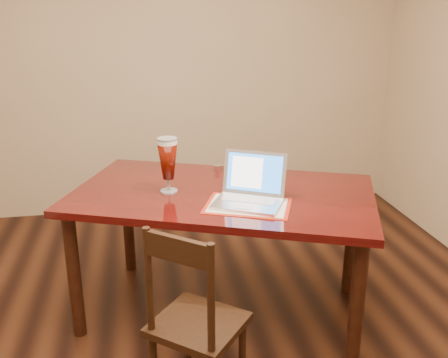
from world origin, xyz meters
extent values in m
cube|color=tan|center=(0.00, 2.50, 1.35)|extent=(4.50, 0.01, 2.70)
cube|color=#490B09|center=(0.28, 0.65, 0.80)|extent=(2.00, 1.57, 0.04)
cylinder|color=black|center=(-0.60, 0.57, 0.39)|extent=(0.08, 0.08, 0.78)
cylinder|color=black|center=(0.87, -0.02, 0.39)|extent=(0.08, 0.08, 0.78)
cylinder|color=black|center=(-0.30, 1.32, 0.39)|extent=(0.08, 0.08, 0.78)
cylinder|color=black|center=(1.17, 0.74, 0.39)|extent=(0.08, 0.08, 0.78)
cube|color=#AB220F|center=(0.38, 0.40, 0.82)|extent=(0.55, 0.48, 0.00)
cube|color=beige|center=(0.38, 0.40, 0.83)|extent=(0.49, 0.42, 0.00)
cube|color=silver|center=(0.38, 0.40, 0.84)|extent=(0.43, 0.39, 0.02)
cube|color=silver|center=(0.40, 0.45, 0.84)|extent=(0.31, 0.24, 0.00)
cube|color=silver|center=(0.34, 0.34, 0.84)|extent=(0.11, 0.10, 0.00)
cube|color=silver|center=(0.45, 0.54, 0.96)|extent=(0.35, 0.23, 0.24)
cube|color=blue|center=(0.45, 0.54, 0.97)|extent=(0.31, 0.20, 0.20)
cube|color=white|center=(0.41, 0.55, 0.97)|extent=(0.18, 0.12, 0.17)
cylinder|color=silver|center=(-0.03, 0.70, 0.83)|extent=(0.10, 0.10, 0.01)
cylinder|color=silver|center=(-0.03, 0.70, 0.87)|extent=(0.02, 0.02, 0.07)
cylinder|color=silver|center=(-0.03, 0.70, 1.13)|extent=(0.12, 0.12, 0.02)
cylinder|color=silver|center=(-0.03, 0.70, 1.15)|extent=(0.12, 0.12, 0.01)
cylinder|color=silver|center=(0.32, 1.04, 0.84)|extent=(0.06, 0.06, 0.04)
cylinder|color=silver|center=(0.44, 0.99, 0.84)|extent=(0.06, 0.06, 0.04)
cube|color=black|center=(0.04, -0.05, 0.41)|extent=(0.55, 0.55, 0.04)
cylinder|color=black|center=(0.01, 0.17, 0.20)|extent=(0.04, 0.04, 0.39)
cylinder|color=black|center=(0.26, -0.03, 0.20)|extent=(0.04, 0.04, 0.39)
cylinder|color=black|center=(-0.18, -0.07, 0.69)|extent=(0.03, 0.03, 0.52)
cylinder|color=black|center=(0.07, -0.27, 0.69)|extent=(0.03, 0.03, 0.52)
cube|color=black|center=(-0.05, -0.17, 0.88)|extent=(0.27, 0.23, 0.11)
camera|label=1|loc=(-0.19, -2.08, 1.85)|focal=40.00mm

